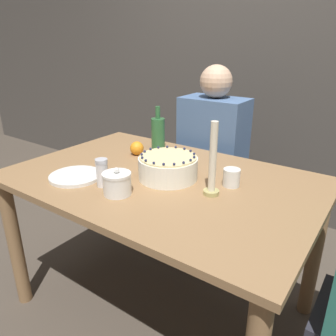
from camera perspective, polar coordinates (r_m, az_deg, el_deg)
ground_plane at (r=1.94m, az=-1.07°, el=-22.59°), size 12.00×12.00×0.00m
wall_behind at (r=2.65m, az=18.04°, el=19.41°), size 8.00×0.05×2.60m
dining_table at (r=1.56m, az=-1.23°, el=-5.43°), size 1.41×0.94×0.76m
cake at (r=1.48m, az=-0.00°, el=0.14°), size 0.27×0.27×0.12m
sugar_bowl at (r=1.35m, az=-8.85°, el=-2.66°), size 0.12×0.12×0.12m
sugar_shaker at (r=1.43m, az=-11.40°, el=-0.78°), size 0.05×0.05×0.12m
plate_stack at (r=1.56m, az=-15.80°, el=-1.38°), size 0.24×0.24×0.02m
candle at (r=1.31m, az=7.76°, el=0.42°), size 0.07×0.07×0.31m
bottle at (r=1.89m, az=-1.75°, el=6.16°), size 0.08×0.08×0.25m
cup at (r=1.44m, az=11.00°, el=-1.63°), size 0.07×0.07×0.08m
orange_fruit_0 at (r=1.80m, az=-5.44°, el=3.45°), size 0.07×0.07×0.07m
person_man_blue_shirt at (r=2.17m, az=7.54°, el=-0.99°), size 0.40×0.34×1.22m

